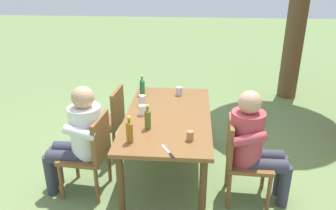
# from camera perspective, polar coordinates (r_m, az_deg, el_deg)

# --- Properties ---
(ground_plane) EXTENTS (24.00, 24.00, 0.00)m
(ground_plane) POSITION_cam_1_polar(r_m,az_deg,el_deg) (4.00, 0.00, -11.33)
(ground_plane) COLOR #6B844C
(dining_table) EXTENTS (1.70, 0.91, 0.73)m
(dining_table) POSITION_cam_1_polar(r_m,az_deg,el_deg) (3.68, 0.00, -2.95)
(dining_table) COLOR brown
(dining_table) RESTS_ON ground_plane
(chair_far_right) EXTENTS (0.46, 0.46, 0.87)m
(chair_far_right) POSITION_cam_1_polar(r_m,az_deg,el_deg) (3.45, 12.26, -8.46)
(chair_far_right) COLOR brown
(chair_far_right) RESTS_ON ground_plane
(chair_near_right) EXTENTS (0.48, 0.48, 0.87)m
(chair_near_right) POSITION_cam_1_polar(r_m,az_deg,el_deg) (3.55, -12.88, -7.53)
(chair_near_right) COLOR brown
(chair_near_right) RESTS_ON ground_plane
(chair_near_left) EXTENTS (0.47, 0.47, 0.87)m
(chair_near_left) POSITION_cam_1_polar(r_m,az_deg,el_deg) (4.20, -9.94, -2.26)
(chair_near_left) COLOR brown
(chair_near_left) RESTS_ON ground_plane
(person_in_white_shirt) EXTENTS (0.47, 0.62, 1.18)m
(person_in_white_shirt) POSITION_cam_1_polar(r_m,az_deg,el_deg) (3.38, 14.35, -6.09)
(person_in_white_shirt) COLOR #B7424C
(person_in_white_shirt) RESTS_ON ground_plane
(person_in_plaid_shirt) EXTENTS (0.47, 0.62, 1.18)m
(person_in_plaid_shirt) POSITION_cam_1_polar(r_m,az_deg,el_deg) (3.51, -14.80, -4.99)
(person_in_plaid_shirt) COLOR white
(person_in_plaid_shirt) RESTS_ON ground_plane
(bottle_olive) EXTENTS (0.06, 0.06, 0.26)m
(bottle_olive) POSITION_cam_1_polar(r_m,az_deg,el_deg) (3.31, -3.45, -2.28)
(bottle_olive) COLOR #566623
(bottle_olive) RESTS_ON dining_table
(bottle_green) EXTENTS (0.06, 0.06, 0.25)m
(bottle_green) POSITION_cam_1_polar(r_m,az_deg,el_deg) (4.18, -4.38, 3.15)
(bottle_green) COLOR #287A38
(bottle_green) RESTS_ON dining_table
(bottle_amber) EXTENTS (0.06, 0.06, 0.26)m
(bottle_amber) POSITION_cam_1_polar(r_m,az_deg,el_deg) (3.08, -6.51, -4.42)
(bottle_amber) COLOR #996019
(bottle_amber) RESTS_ON dining_table
(cup_white) EXTENTS (0.08, 0.08, 0.11)m
(cup_white) POSITION_cam_1_polar(r_m,az_deg,el_deg) (3.64, -4.36, -0.85)
(cup_white) COLOR white
(cup_white) RESTS_ON dining_table
(cup_steel) EXTENTS (0.08, 0.08, 0.10)m
(cup_steel) POSITION_cam_1_polar(r_m,az_deg,el_deg) (4.17, 1.89, 2.35)
(cup_steel) COLOR #B2B7BC
(cup_steel) RESTS_ON dining_table
(cup_terracotta) EXTENTS (0.07, 0.07, 0.09)m
(cup_terracotta) POSITION_cam_1_polar(r_m,az_deg,el_deg) (3.13, 3.75, -5.21)
(cup_terracotta) COLOR #BC6B47
(cup_terracotta) RESTS_ON dining_table
(cup_glass) EXTENTS (0.07, 0.07, 0.12)m
(cup_glass) POSITION_cam_1_polar(r_m,az_deg,el_deg) (3.89, -4.34, 0.82)
(cup_glass) COLOR silver
(cup_glass) RESTS_ON dining_table
(table_knife) EXTENTS (0.22, 0.14, 0.01)m
(table_knife) POSITION_cam_1_polar(r_m,az_deg,el_deg) (2.95, 0.11, -7.97)
(table_knife) COLOR silver
(table_knife) RESTS_ON dining_table
(backpack_by_far_side) EXTENTS (0.31, 0.21, 0.46)m
(backpack_by_far_side) POSITION_cam_1_polar(r_m,az_deg,el_deg) (5.04, 1.60, -0.84)
(backpack_by_far_side) COLOR black
(backpack_by_far_side) RESTS_ON ground_plane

